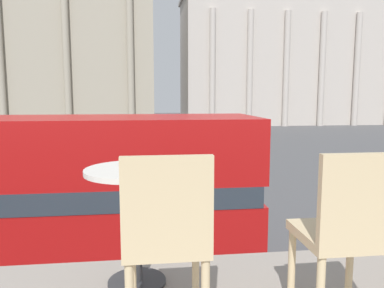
% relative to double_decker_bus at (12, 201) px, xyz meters
% --- Properties ---
extents(double_decker_bus, '(10.94, 2.70, 4.19)m').
position_rel_double_decker_bus_xyz_m(double_decker_bus, '(0.00, 0.00, 0.00)').
color(double_decker_bus, black).
rests_on(double_decker_bus, ground_plane).
extents(cafe_dining_table, '(0.60, 0.60, 0.73)m').
position_rel_double_decker_bus_xyz_m(cafe_dining_table, '(2.91, -6.24, 1.69)').
color(cafe_dining_table, '#2D2D30').
rests_on(cafe_dining_table, cafe_floor_slab).
extents(cafe_chair_0, '(0.40, 0.40, 0.91)m').
position_rel_double_decker_bus_xyz_m(cafe_chair_0, '(3.07, -6.79, 1.67)').
color(cafe_chair_0, '#D1B789').
rests_on(cafe_chair_0, cafe_floor_slab).
extents(cafe_chair_1, '(0.40, 0.40, 0.91)m').
position_rel_double_decker_bus_xyz_m(cafe_chair_1, '(3.94, -6.83, 1.67)').
color(cafe_chair_1, '#D1B789').
rests_on(cafe_chair_1, cafe_floor_slab).
extents(plaza_building_left, '(31.71, 12.60, 21.91)m').
position_rel_double_decker_bus_xyz_m(plaza_building_left, '(-11.43, 49.33, 8.61)').
color(plaza_building_left, '#A39984').
rests_on(plaza_building_left, ground_plane).
extents(plaza_building_right, '(36.11, 13.91, 20.78)m').
position_rel_double_decker_bus_xyz_m(plaza_building_right, '(27.01, 53.64, 8.04)').
color(plaza_building_right, '#BCB2A8').
rests_on(plaza_building_right, ground_plane).
extents(traffic_light_near, '(0.42, 0.24, 3.47)m').
position_rel_double_decker_bus_xyz_m(traffic_light_near, '(4.65, 3.73, -0.07)').
color(traffic_light_near, black).
rests_on(traffic_light_near, ground_plane).
extents(traffic_light_mid, '(0.42, 0.24, 3.43)m').
position_rel_double_decker_bus_xyz_m(traffic_light_mid, '(8.03, 12.44, -0.09)').
color(traffic_light_mid, black).
rests_on(traffic_light_mid, ground_plane).
extents(pedestrian_olive, '(0.32, 0.32, 1.61)m').
position_rel_double_decker_bus_xyz_m(pedestrian_olive, '(3.33, 22.84, -1.43)').
color(pedestrian_olive, '#282B33').
rests_on(pedestrian_olive, ground_plane).
extents(pedestrian_white, '(0.32, 0.32, 1.73)m').
position_rel_double_decker_bus_xyz_m(pedestrian_white, '(4.37, 17.98, -1.35)').
color(pedestrian_white, '#282B33').
rests_on(pedestrian_white, ground_plane).
extents(pedestrian_grey, '(0.32, 0.32, 1.68)m').
position_rel_double_decker_bus_xyz_m(pedestrian_grey, '(12.78, 27.60, -1.38)').
color(pedestrian_grey, '#282B33').
rests_on(pedestrian_grey, ground_plane).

